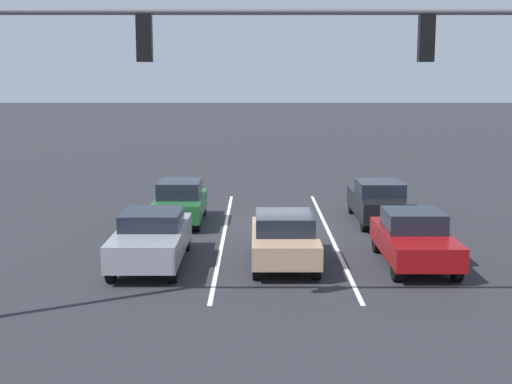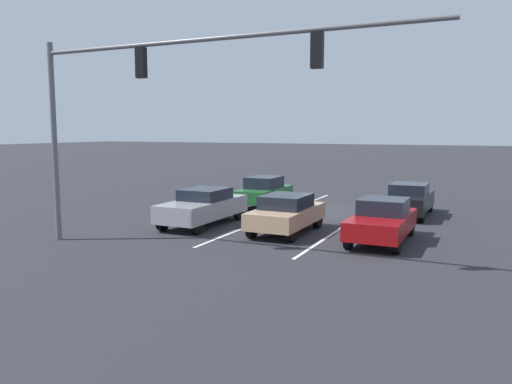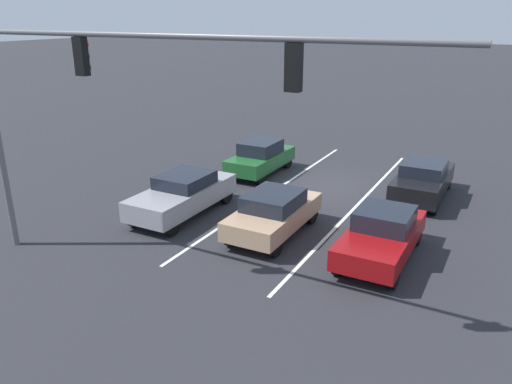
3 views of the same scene
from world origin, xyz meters
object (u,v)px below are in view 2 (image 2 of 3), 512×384
at_px(car_black_leftlane_second, 409,199).
at_px(traffic_signal_gantry, 147,89).
at_px(car_gray_rightlane_front, 203,206).
at_px(car_tan_midlane_front, 286,213).
at_px(car_darkgreen_rightlane_second, 264,191).
at_px(car_maroon_leftlane_front, 382,220).

xyz_separation_m(car_black_leftlane_second, traffic_signal_gantry, (6.66, 10.76, 4.51)).
bearing_deg(car_gray_rightlane_front, traffic_signal_gantry, 100.24).
relative_size(car_tan_midlane_front, car_darkgreen_rightlane_second, 1.04).
xyz_separation_m(car_tan_midlane_front, traffic_signal_gantry, (2.92, 4.71, 4.50)).
xyz_separation_m(car_black_leftlane_second, car_darkgreen_rightlane_second, (7.31, 0.22, 0.02)).
bearing_deg(car_maroon_leftlane_front, traffic_signal_gantry, 35.29).
bearing_deg(car_maroon_leftlane_front, car_tan_midlane_front, -0.49).
bearing_deg(car_darkgreen_rightlane_second, car_gray_rightlane_front, 87.99).
height_order(car_gray_rightlane_front, car_maroon_leftlane_front, car_maroon_leftlane_front).
bearing_deg(car_gray_rightlane_front, car_black_leftlane_second, -141.33).
height_order(car_maroon_leftlane_front, car_darkgreen_rightlane_second, car_darkgreen_rightlane_second).
distance_m(car_gray_rightlane_front, traffic_signal_gantry, 6.59).
xyz_separation_m(car_gray_rightlane_front, car_black_leftlane_second, (-7.52, -6.01, -0.02)).
bearing_deg(car_maroon_leftlane_front, car_darkgreen_rightlane_second, -38.91).
relative_size(car_tan_midlane_front, car_black_leftlane_second, 0.94).
relative_size(car_black_leftlane_second, traffic_signal_gantry, 0.33).
relative_size(car_gray_rightlane_front, car_maroon_leftlane_front, 1.09).
relative_size(car_gray_rightlane_front, car_black_leftlane_second, 1.06).
distance_m(car_tan_midlane_front, car_darkgreen_rightlane_second, 6.84).
xyz_separation_m(car_maroon_leftlane_front, car_darkgreen_rightlane_second, (7.26, -5.86, 0.02)).
distance_m(car_gray_rightlane_front, car_darkgreen_rightlane_second, 5.80).
bearing_deg(traffic_signal_gantry, car_tan_midlane_front, -121.84).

